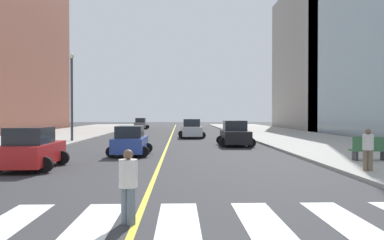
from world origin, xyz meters
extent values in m
cube|color=#9E9B93|center=(12.20, 20.00, 0.07)|extent=(10.00, 120.00, 0.15)
cube|color=silver|center=(-2.70, 4.00, 0.01)|extent=(0.90, 4.00, 0.01)
cube|color=silver|center=(-0.90, 4.00, 0.01)|extent=(0.90, 4.00, 0.01)
cube|color=silver|center=(0.90, 4.00, 0.01)|extent=(0.90, 4.00, 0.01)
cube|color=silver|center=(2.70, 4.00, 0.01)|extent=(0.90, 4.00, 0.01)
cube|color=silver|center=(4.50, 4.00, 0.01)|extent=(0.90, 4.00, 0.01)
cube|color=yellow|center=(0.00, 40.00, 0.01)|extent=(0.16, 80.00, 0.01)
cube|color=#9E9B93|center=(27.27, 55.84, 11.23)|extent=(18.00, 24.00, 22.46)
cube|color=black|center=(4.95, 23.94, 0.68)|extent=(1.96, 4.18, 0.89)
cube|color=#1E2328|center=(4.96, 24.19, 1.48)|extent=(1.62, 2.10, 0.75)
cylinder|color=black|center=(3.97, 22.68, 0.34)|extent=(0.67, 0.23, 0.67)
cylinder|color=black|center=(5.88, 22.64, 0.34)|extent=(0.67, 0.23, 0.67)
cylinder|color=black|center=(4.03, 25.25, 0.34)|extent=(0.67, 0.23, 0.67)
cylinder|color=black|center=(5.94, 25.21, 0.34)|extent=(0.67, 0.23, 0.67)
cube|color=#2D479E|center=(-1.87, 17.88, 0.61)|extent=(1.71, 3.74, 0.80)
cube|color=#1E2328|center=(-1.87, 17.66, 1.33)|extent=(1.43, 1.87, 0.67)
cylinder|color=black|center=(-1.00, 19.03, 0.30)|extent=(0.60, 0.20, 0.60)
cylinder|color=black|center=(-2.73, 19.04, 0.30)|extent=(0.60, 0.20, 0.60)
cylinder|color=black|center=(-1.02, 16.72, 0.30)|extent=(0.60, 0.20, 0.60)
cylinder|color=black|center=(-2.74, 16.73, 0.30)|extent=(0.60, 0.20, 0.60)
cube|color=red|center=(-5.35, 12.58, 0.65)|extent=(1.90, 4.01, 0.85)
cube|color=#1E2328|center=(-5.34, 12.34, 1.41)|extent=(1.57, 2.02, 0.72)
cylinder|color=black|center=(-4.47, 13.83, 0.32)|extent=(0.65, 0.23, 0.64)
cylinder|color=black|center=(-6.30, 13.78, 0.32)|extent=(0.65, 0.23, 0.64)
cylinder|color=black|center=(-4.40, 11.37, 0.32)|extent=(0.65, 0.23, 0.64)
cube|color=slate|center=(-5.18, 56.16, 0.64)|extent=(1.78, 3.89, 0.83)
cube|color=#1E2328|center=(-5.18, 55.93, 1.39)|extent=(1.49, 1.95, 0.70)
cylinder|color=black|center=(-4.28, 57.36, 0.31)|extent=(0.63, 0.21, 0.63)
cylinder|color=black|center=(-6.07, 57.37, 0.31)|extent=(0.63, 0.21, 0.63)
cylinder|color=black|center=(-4.29, 54.95, 0.31)|extent=(0.63, 0.21, 0.63)
cylinder|color=black|center=(-6.08, 54.96, 0.31)|extent=(0.63, 0.21, 0.63)
cube|color=#B7B7BC|center=(2.05, 33.48, 0.68)|extent=(1.95, 4.16, 0.88)
cube|color=#1E2328|center=(2.05, 33.73, 1.47)|extent=(1.61, 2.09, 0.75)
cylinder|color=black|center=(1.13, 32.19, 0.33)|extent=(0.67, 0.23, 0.67)
cylinder|color=black|center=(3.03, 32.22, 0.33)|extent=(0.67, 0.23, 0.67)
cylinder|color=black|center=(1.08, 34.74, 0.33)|extent=(0.67, 0.23, 0.67)
cylinder|color=black|center=(2.98, 34.78, 0.33)|extent=(0.67, 0.23, 0.67)
cube|color=#33603D|center=(9.83, 13.81, 0.63)|extent=(1.81, 0.61, 0.08)
cube|color=#33603D|center=(9.82, 13.57, 0.97)|extent=(1.80, 0.11, 0.60)
cube|color=#2D2D33|center=(9.15, 13.83, 0.37)|extent=(0.11, 0.48, 0.44)
cube|color=#2D2D33|center=(10.50, 13.80, 0.37)|extent=(0.11, 0.48, 0.44)
cylinder|color=slate|center=(-0.22, 4.25, 0.39)|extent=(0.18, 0.18, 0.78)
cylinder|color=slate|center=(-0.08, 4.16, 0.39)|extent=(0.18, 0.18, 0.78)
cylinder|color=beige|center=(-0.15, 4.21, 1.07)|extent=(0.39, 0.39, 0.59)
sphere|color=brown|center=(-0.15, 4.21, 1.47)|extent=(0.21, 0.21, 0.21)
cylinder|color=brown|center=(8.04, 10.56, 0.55)|extent=(0.18, 0.18, 0.80)
cylinder|color=brown|center=(8.19, 10.49, 0.55)|extent=(0.18, 0.18, 0.80)
cylinder|color=beige|center=(8.11, 10.53, 1.25)|extent=(0.40, 0.40, 0.60)
sphere|color=brown|center=(8.11, 10.53, 1.66)|extent=(0.22, 0.22, 0.22)
cylinder|color=#38383D|center=(-7.94, 27.83, 3.55)|extent=(0.20, 0.20, 6.79)
sphere|color=silver|center=(-7.94, 27.83, 7.09)|extent=(0.44, 0.44, 0.44)
camera|label=1|loc=(0.94, -3.84, 2.32)|focal=35.83mm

